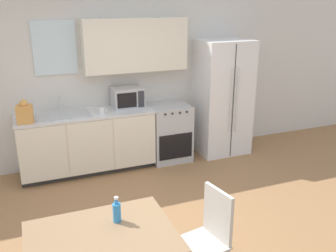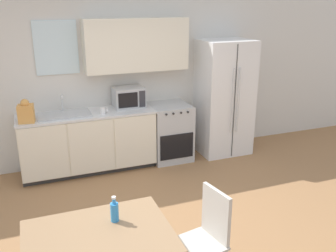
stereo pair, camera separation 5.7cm
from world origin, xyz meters
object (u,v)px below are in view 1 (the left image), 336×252
(oven_range, at_px, (168,132))
(dining_chair_side, at_px, (210,231))
(refrigerator, at_px, (222,98))
(drink_bottle, at_px, (117,212))
(dining_table, at_px, (102,245))
(coffee_mug, at_px, (102,111))
(microwave, at_px, (127,97))

(oven_range, height_order, dining_chair_side, dining_chair_side)
(refrigerator, relative_size, drink_bottle, 8.15)
(dining_table, xyz_separation_m, drink_bottle, (0.17, 0.15, 0.19))
(coffee_mug, bearing_deg, dining_chair_side, -82.05)
(microwave, relative_size, drink_bottle, 1.99)
(microwave, bearing_deg, refrigerator, -4.64)
(dining_table, bearing_deg, coffee_mug, 77.40)
(oven_range, distance_m, microwave, 0.89)
(oven_range, distance_m, coffee_mug, 1.20)
(refrigerator, height_order, coffee_mug, refrigerator)
(refrigerator, height_order, dining_table, refrigerator)
(microwave, relative_size, coffee_mug, 4.37)
(coffee_mug, xyz_separation_m, dining_chair_side, (0.37, -2.68, -0.43))
(dining_chair_side, xyz_separation_m, drink_bottle, (-0.80, 0.19, 0.28))
(drink_bottle, bearing_deg, coffee_mug, 80.40)
(dining_chair_side, bearing_deg, dining_table, 77.32)
(oven_range, height_order, drink_bottle, drink_bottle)
(microwave, distance_m, dining_chair_side, 2.96)
(coffee_mug, relative_size, dining_table, 0.09)
(refrigerator, relative_size, microwave, 4.10)
(coffee_mug, bearing_deg, microwave, 26.78)
(refrigerator, distance_m, dining_chair_side, 3.27)
(oven_range, bearing_deg, dining_table, -121.21)
(oven_range, relative_size, drink_bottle, 3.94)
(refrigerator, bearing_deg, oven_range, 178.60)
(dining_chair_side, height_order, drink_bottle, drink_bottle)
(oven_range, bearing_deg, drink_bottle, -119.96)
(refrigerator, bearing_deg, coffee_mug, -177.36)
(oven_range, distance_m, dining_table, 3.24)
(refrigerator, bearing_deg, drink_bottle, -133.65)
(microwave, height_order, dining_chair_side, microwave)
(dining_table, bearing_deg, drink_bottle, 42.02)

